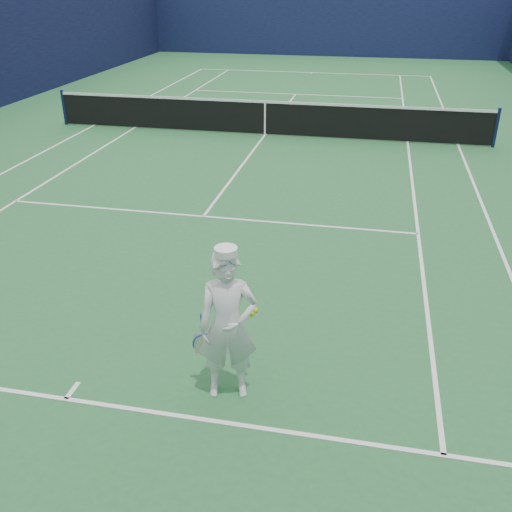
{
  "coord_description": "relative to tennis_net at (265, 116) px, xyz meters",
  "views": [
    {
      "loc": [
        3.13,
        -16.38,
        4.33
      ],
      "look_at": [
        1.78,
        -9.87,
        1.01
      ],
      "focal_mm": 40.0,
      "sensor_mm": 36.0,
      "label": 1
    }
  ],
  "objects": [
    {
      "name": "windscreen_fence",
      "position": [
        0.0,
        0.0,
        1.45
      ],
      "size": [
        20.12,
        36.12,
        4.0
      ],
      "color": "#10163D",
      "rests_on": "ground"
    },
    {
      "name": "tennis_player",
      "position": [
        1.78,
        -11.37,
        0.34
      ],
      "size": [
        0.85,
        0.58,
        1.84
      ],
      "rotation": [
        0.0,
        0.0,
        0.27
      ],
      "color": "white",
      "rests_on": "ground"
    },
    {
      "name": "court_markings",
      "position": [
        0.0,
        0.0,
        -0.55
      ],
      "size": [
        11.03,
        23.83,
        0.01
      ],
      "color": "white",
      "rests_on": "ground"
    },
    {
      "name": "ground",
      "position": [
        0.0,
        0.0,
        -0.55
      ],
      "size": [
        80.0,
        80.0,
        0.0
      ],
      "primitive_type": "plane",
      "color": "#256233",
      "rests_on": "ground"
    },
    {
      "name": "tennis_net",
      "position": [
        0.0,
        0.0,
        0.0
      ],
      "size": [
        12.88,
        0.09,
        1.07
      ],
      "color": "#141E4C",
      "rests_on": "ground"
    }
  ]
}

